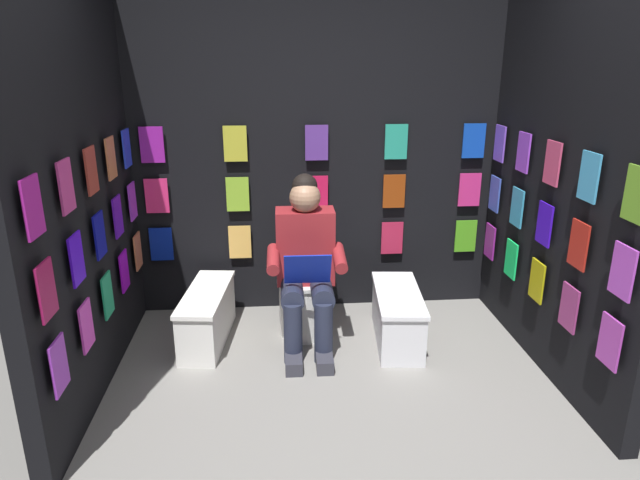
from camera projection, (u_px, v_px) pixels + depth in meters
name	position (u px, v px, depth m)	size (l,w,h in m)	color
ground_plane	(349.00, 476.00, 2.68)	(30.00, 30.00, 0.00)	gray
display_wall_back	(316.00, 155.00, 4.21)	(2.84, 0.14, 2.46)	black
display_wall_left	(564.00, 180.00, 3.34)	(0.14, 1.97, 2.46)	black
display_wall_right	(78.00, 189.00, 3.11)	(0.14, 1.97, 2.46)	black
toilet	(305.00, 287.00, 4.05)	(0.41, 0.56, 0.77)	white
person_reading	(306.00, 263.00, 3.75)	(0.53, 0.69, 1.19)	maroon
comic_longbox_near	(397.00, 316.00, 3.91)	(0.38, 0.81, 0.37)	silver
comic_longbox_far	(207.00, 316.00, 3.91)	(0.36, 0.83, 0.38)	white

